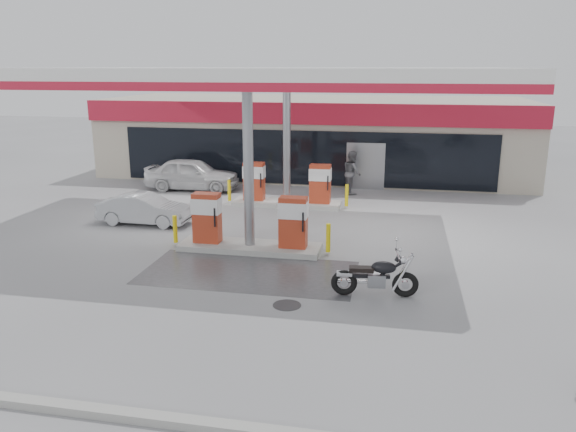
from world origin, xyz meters
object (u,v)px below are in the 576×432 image
(pump_island_far, at_px, (287,189))
(parked_motorcycle, at_px, (376,277))
(parked_car_right, at_px, (484,174))
(parked_car_left, at_px, (226,165))
(hatchback_silver, at_px, (144,209))
(sedan_white, at_px, (192,174))
(pump_island_near, at_px, (250,228))
(attendant, at_px, (352,173))

(pump_island_far, distance_m, parked_motorcycle, 9.88)
(pump_island_far, xyz_separation_m, parked_motorcycle, (4.10, -8.99, -0.21))
(pump_island_far, distance_m, parked_car_right, 10.55)
(pump_island_far, relative_size, parked_car_left, 1.31)
(hatchback_silver, bearing_deg, parked_motorcycle, -119.81)
(sedan_white, distance_m, parked_car_right, 14.18)
(parked_car_left, bearing_deg, pump_island_far, -152.07)
(pump_island_near, xyz_separation_m, sedan_white, (-4.99, 8.20, 0.04))
(pump_island_near, relative_size, parked_car_right, 1.26)
(pump_island_far, xyz_separation_m, sedan_white, (-4.99, 2.20, 0.04))
(attendant, xyz_separation_m, parked_car_right, (6.20, 3.20, -0.42))
(parked_car_left, bearing_deg, parked_car_right, -98.94)
(pump_island_near, bearing_deg, sedan_white, 121.30)
(pump_island_near, distance_m, sedan_white, 9.60)
(parked_motorcycle, xyz_separation_m, sedan_white, (-9.09, 11.19, 0.25))
(sedan_white, relative_size, attendant, 2.24)
(attendant, bearing_deg, parked_motorcycle, 167.17)
(pump_island_far, distance_m, sedan_white, 5.45)
(hatchback_silver, relative_size, parked_car_right, 0.84)
(parked_motorcycle, height_order, sedan_white, sedan_white)
(pump_island_far, height_order, hatchback_silver, pump_island_far)
(pump_island_near, xyz_separation_m, parked_car_right, (8.68, 12.00, -0.14))
(parked_motorcycle, bearing_deg, sedan_white, 122.86)
(pump_island_far, bearing_deg, attendant, 48.50)
(pump_island_far, bearing_deg, parked_car_right, 34.66)
(pump_island_far, height_order, parked_car_right, pump_island_far)
(sedan_white, bearing_deg, parked_car_left, -8.46)
(sedan_white, bearing_deg, pump_island_far, -114.97)
(parked_car_right, bearing_deg, pump_island_far, 115.57)
(sedan_white, bearing_deg, attendant, -86.57)
(pump_island_near, relative_size, attendant, 2.62)
(sedan_white, relative_size, parked_car_right, 1.08)
(pump_island_near, bearing_deg, pump_island_far, 90.00)
(pump_island_near, xyz_separation_m, parked_motorcycle, (4.10, -2.99, -0.21))
(sedan_white, bearing_deg, parked_motorcycle, -142.10)
(parked_motorcycle, xyz_separation_m, attendant, (-1.62, 11.79, 0.48))
(parked_motorcycle, xyz_separation_m, parked_car_left, (-8.60, 14.99, 0.07))
(attendant, bearing_deg, sedan_white, 73.94)
(pump_island_far, xyz_separation_m, hatchback_silver, (-4.60, -3.80, -0.15))
(parked_car_right, bearing_deg, parked_motorcycle, 153.92)
(parked_motorcycle, distance_m, parked_car_left, 17.28)
(hatchback_silver, bearing_deg, pump_island_near, -114.56)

